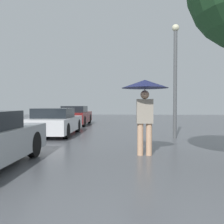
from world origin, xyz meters
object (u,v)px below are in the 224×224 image
at_px(street_lamp, 175,73).
at_px(parked_car_farthest, 75,116).
at_px(pedestrian, 145,94).
at_px(parked_car_middle, 55,122).

bearing_deg(street_lamp, parked_car_farthest, 130.12).
distance_m(pedestrian, street_lamp, 3.79).
relative_size(parked_car_middle, parked_car_farthest, 0.97).
bearing_deg(pedestrian, parked_car_farthest, 111.33).
distance_m(parked_car_middle, parked_car_farthest, 5.27).
relative_size(parked_car_middle, street_lamp, 0.86).
bearing_deg(street_lamp, pedestrian, -113.57).
xyz_separation_m(pedestrian, parked_car_farthest, (-3.71, 9.50, -1.03)).
bearing_deg(parked_car_middle, street_lamp, -9.79).
distance_m(parked_car_farthest, street_lamp, 8.28).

